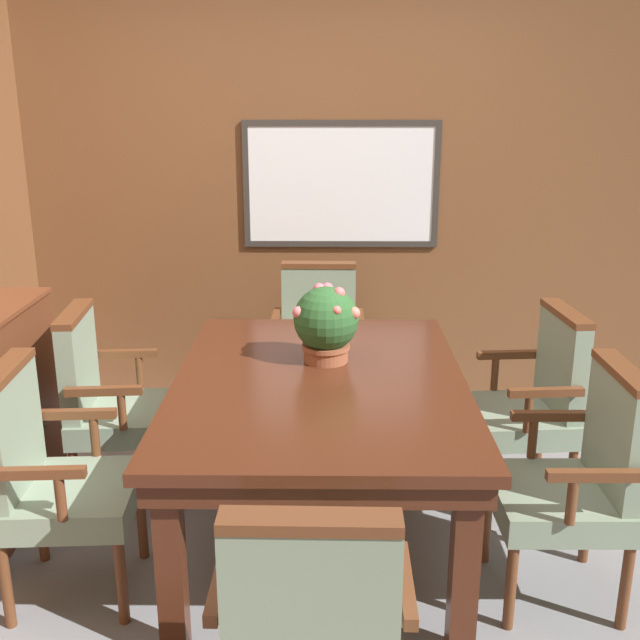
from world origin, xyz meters
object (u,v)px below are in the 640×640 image
object	(u,v)px
chair_head_far	(318,339)
chair_left_near	(51,474)
dining_table	(320,398)
chair_left_far	(108,398)
potted_plant	(326,323)
chair_right_near	(579,476)
chair_right_far	(533,399)
chair_head_near	(312,634)

from	to	relation	value
chair_head_far	chair_left_near	distance (m)	1.88
dining_table	chair_left_far	bearing A→B (deg)	160.77
chair_left_far	chair_head_far	size ratio (longest dim) A/B	1.00
chair_head_far	potted_plant	world-z (taller)	potted_plant
chair_left_far	dining_table	bearing A→B (deg)	-114.05
chair_right_near	chair_left_near	bearing A→B (deg)	-90.39
dining_table	chair_left_near	bearing A→B (deg)	-159.11
dining_table	chair_head_far	bearing A→B (deg)	91.05
chair_right_near	chair_right_far	world-z (taller)	same
chair_left_far	chair_head_near	world-z (taller)	same
dining_table	chair_head_near	size ratio (longest dim) A/B	1.78
chair_head_near	chair_left_near	bearing A→B (deg)	-39.81
chair_head_far	potted_plant	xyz separation A→B (m)	(0.05, -1.03, 0.41)
chair_left_near	potted_plant	bearing A→B (deg)	-63.84
chair_left_far	chair_right_near	world-z (taller)	same
chair_right_far	potted_plant	world-z (taller)	potted_plant
chair_right_near	potted_plant	distance (m)	1.17
dining_table	chair_right_near	size ratio (longest dim) A/B	1.78
chair_head_near	chair_right_near	world-z (taller)	same
chair_head_far	chair_right_near	bearing A→B (deg)	-57.37
chair_head_near	potted_plant	world-z (taller)	potted_plant
chair_left_near	chair_right_near	bearing A→B (deg)	-93.25
chair_right_near	chair_right_far	bearing A→B (deg)	177.86
chair_head_near	chair_left_near	distance (m)	1.31
dining_table	chair_left_far	distance (m)	1.05
chair_left_far	chair_right_far	xyz separation A→B (m)	(1.97, 0.01, 0.00)
chair_head_far	chair_left_near	xyz separation A→B (m)	(-0.97, -1.61, 0.00)
chair_left_far	chair_right_far	distance (m)	1.97
dining_table	chair_left_near	distance (m)	1.08
chair_head_far	dining_table	bearing A→B (deg)	-87.86
chair_right_near	potted_plant	size ratio (longest dim) A/B	2.76
chair_head_far	chair_right_near	size ratio (longest dim) A/B	1.00
chair_right_far	potted_plant	xyz separation A→B (m)	(-0.96, -0.16, 0.41)
chair_left_far	chair_head_near	size ratio (longest dim) A/B	1.00
chair_left_far	chair_right_far	world-z (taller)	same
dining_table	chair_head_near	distance (m)	1.24
chair_right_far	dining_table	bearing A→B (deg)	-74.89
chair_head_near	chair_head_far	bearing A→B (deg)	-88.73
chair_head_near	chair_left_near	world-z (taller)	same
chair_head_far	potted_plant	size ratio (longest dim) A/B	2.76
chair_head_near	chair_right_near	bearing A→B (deg)	-137.63
chair_right_near	chair_left_far	bearing A→B (deg)	-110.80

